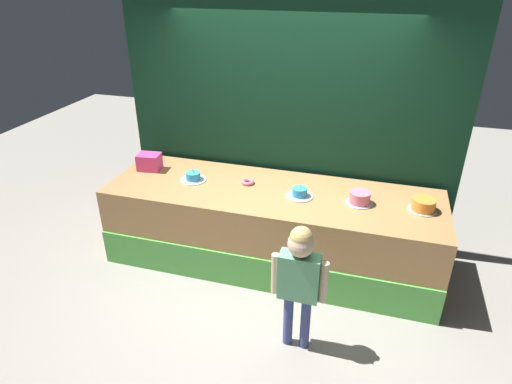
{
  "coord_description": "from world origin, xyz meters",
  "views": [
    {
      "loc": [
        0.97,
        -3.32,
        2.9
      ],
      "look_at": [
        -0.11,
        0.32,
        0.93
      ],
      "focal_mm": 30.83,
      "sensor_mm": 36.0,
      "label": 1
    }
  ],
  "objects_px": {
    "donut": "(248,182)",
    "pink_box": "(149,162)",
    "child_figure": "(299,273)",
    "cake_far_right": "(423,205)",
    "cake_center_left": "(300,193)",
    "cake_center_right": "(360,198)",
    "cake_far_left": "(193,177)"
  },
  "relations": [
    {
      "from": "cake_center_left",
      "to": "cake_far_left",
      "type": "bearing_deg",
      "value": 177.78
    },
    {
      "from": "cake_center_left",
      "to": "child_figure",
      "type": "bearing_deg",
      "value": -78.34
    },
    {
      "from": "pink_box",
      "to": "cake_center_right",
      "type": "bearing_deg",
      "value": -3.53
    },
    {
      "from": "cake_center_left",
      "to": "cake_center_right",
      "type": "distance_m",
      "value": 0.58
    },
    {
      "from": "cake_center_left",
      "to": "donut",
      "type": "bearing_deg",
      "value": 167.41
    },
    {
      "from": "cake_center_left",
      "to": "cake_center_right",
      "type": "bearing_deg",
      "value": 2.54
    },
    {
      "from": "child_figure",
      "to": "cake_far_right",
      "type": "bearing_deg",
      "value": 50.41
    },
    {
      "from": "cake_far_left",
      "to": "cake_center_left",
      "type": "relative_size",
      "value": 1.02
    },
    {
      "from": "child_figure",
      "to": "cake_center_left",
      "type": "xyz_separation_m",
      "value": [
        -0.22,
        1.08,
        0.13
      ]
    },
    {
      "from": "pink_box",
      "to": "cake_far_left",
      "type": "bearing_deg",
      "value": -12.06
    },
    {
      "from": "child_figure",
      "to": "donut",
      "type": "bearing_deg",
      "value": 123.6
    },
    {
      "from": "donut",
      "to": "pink_box",
      "type": "bearing_deg",
      "value": 178.06
    },
    {
      "from": "child_figure",
      "to": "cake_far_left",
      "type": "xyz_separation_m",
      "value": [
        -1.39,
        1.13,
        0.13
      ]
    },
    {
      "from": "donut",
      "to": "cake_center_left",
      "type": "bearing_deg",
      "value": -12.59
    },
    {
      "from": "child_figure",
      "to": "cake_far_left",
      "type": "bearing_deg",
      "value": 140.91
    },
    {
      "from": "cake_center_right",
      "to": "donut",
      "type": "bearing_deg",
      "value": 174.88
    },
    {
      "from": "pink_box",
      "to": "cake_far_left",
      "type": "xyz_separation_m",
      "value": [
        0.58,
        -0.12,
        -0.05
      ]
    },
    {
      "from": "child_figure",
      "to": "pink_box",
      "type": "distance_m",
      "value": 2.34
    },
    {
      "from": "child_figure",
      "to": "cake_far_right",
      "type": "distance_m",
      "value": 1.48
    },
    {
      "from": "pink_box",
      "to": "cake_far_right",
      "type": "xyz_separation_m",
      "value": [
        2.91,
        -0.11,
        -0.03
      ]
    },
    {
      "from": "cake_center_right",
      "to": "cake_far_right",
      "type": "xyz_separation_m",
      "value": [
        0.58,
        0.03,
        0.0
      ]
    },
    {
      "from": "cake_center_right",
      "to": "child_figure",
      "type": "bearing_deg",
      "value": -107.94
    },
    {
      "from": "cake_center_right",
      "to": "cake_far_right",
      "type": "height_order",
      "value": "cake_center_right"
    },
    {
      "from": "cake_far_left",
      "to": "cake_far_right",
      "type": "height_order",
      "value": "cake_far_left"
    },
    {
      "from": "pink_box",
      "to": "donut",
      "type": "relative_size",
      "value": 1.78
    },
    {
      "from": "donut",
      "to": "cake_far_left",
      "type": "relative_size",
      "value": 0.49
    },
    {
      "from": "pink_box",
      "to": "cake_far_right",
      "type": "distance_m",
      "value": 2.91
    },
    {
      "from": "cake_far_left",
      "to": "child_figure",
      "type": "bearing_deg",
      "value": -39.09
    },
    {
      "from": "pink_box",
      "to": "cake_center_left",
      "type": "relative_size",
      "value": 0.9
    },
    {
      "from": "cake_center_right",
      "to": "cake_far_left",
      "type": "bearing_deg",
      "value": 179.37
    },
    {
      "from": "cake_center_right",
      "to": "pink_box",
      "type": "bearing_deg",
      "value": 176.47
    },
    {
      "from": "pink_box",
      "to": "cake_center_left",
      "type": "bearing_deg",
      "value": -5.54
    }
  ]
}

